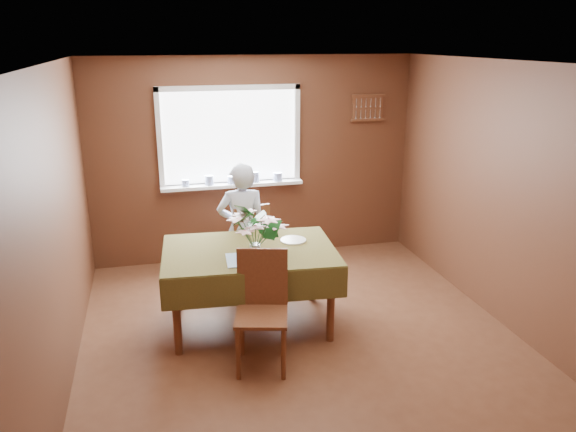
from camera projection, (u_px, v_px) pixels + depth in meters
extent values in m
plane|color=#59311E|center=(302.00, 341.00, 5.22)|extent=(4.50, 4.50, 0.00)
plane|color=white|center=(305.00, 63.00, 4.46)|extent=(4.50, 4.50, 0.00)
plane|color=brown|center=(255.00, 160.00, 6.91)|extent=(4.00, 0.00, 4.00)
plane|color=brown|center=(426.00, 345.00, 2.76)|extent=(4.00, 0.00, 4.00)
plane|color=brown|center=(57.00, 231.00, 4.37)|extent=(0.00, 4.50, 4.50)
plane|color=brown|center=(507.00, 197.00, 5.30)|extent=(0.00, 4.50, 4.50)
cube|color=white|center=(230.00, 137.00, 6.74)|extent=(1.60, 0.01, 1.10)
cube|color=white|center=(229.00, 88.00, 6.55)|extent=(1.72, 0.06, 0.06)
cube|color=white|center=(232.00, 184.00, 6.90)|extent=(1.72, 0.06, 0.06)
cube|color=white|center=(159.00, 140.00, 6.54)|extent=(0.06, 0.06, 1.22)
cube|color=white|center=(297.00, 134.00, 6.92)|extent=(0.06, 0.06, 1.22)
cube|color=white|center=(232.00, 185.00, 6.84)|extent=(1.72, 0.20, 0.04)
cylinder|color=white|center=(186.00, 183.00, 6.67)|extent=(0.09, 0.09, 0.08)
cylinder|color=white|center=(209.00, 180.00, 6.73)|extent=(0.11, 0.11, 0.12)
cylinder|color=white|center=(232.00, 180.00, 6.80)|extent=(0.12, 0.12, 0.09)
cylinder|color=white|center=(255.00, 177.00, 6.86)|extent=(0.10, 0.10, 0.13)
cylinder|color=white|center=(278.00, 177.00, 6.92)|extent=(0.11, 0.11, 0.10)
cube|color=brown|center=(368.00, 108.00, 7.04)|extent=(0.40, 0.03, 0.30)
cube|color=brown|center=(369.00, 96.00, 6.98)|extent=(0.44, 0.04, 0.03)
cube|color=brown|center=(368.00, 120.00, 7.08)|extent=(0.44, 0.04, 0.03)
cylinder|color=brown|center=(177.00, 317.00, 4.90)|extent=(0.07, 0.07, 0.73)
cylinder|color=brown|center=(331.00, 304.00, 5.12)|extent=(0.07, 0.07, 0.73)
cylinder|color=brown|center=(178.00, 277.00, 5.71)|extent=(0.07, 0.07, 0.73)
cylinder|color=brown|center=(311.00, 268.00, 5.93)|extent=(0.07, 0.07, 0.73)
cube|color=brown|center=(249.00, 252.00, 5.30)|extent=(1.62, 1.15, 0.04)
cube|color=#413917|center=(249.00, 250.00, 5.29)|extent=(1.69, 1.21, 0.01)
cube|color=#413917|center=(256.00, 289.00, 4.82)|extent=(1.61, 0.13, 0.29)
cube|color=#413917|center=(244.00, 245.00, 5.85)|extent=(1.61, 0.13, 0.29)
cube|color=#413917|center=(163.00, 270.00, 5.20)|extent=(0.09, 1.09, 0.29)
cube|color=#413917|center=(332.00, 259.00, 5.46)|extent=(0.09, 1.09, 0.29)
cube|color=#51BCE5|center=(252.00, 259.00, 5.04)|extent=(0.49, 0.37, 0.01)
cylinder|color=brown|center=(253.00, 258.00, 6.57)|extent=(0.04, 0.04, 0.45)
cylinder|color=brown|center=(224.00, 264.00, 6.40)|extent=(0.04, 0.04, 0.45)
cylinder|color=brown|center=(267.00, 269.00, 6.27)|extent=(0.04, 0.04, 0.45)
cylinder|color=brown|center=(238.00, 275.00, 6.10)|extent=(0.04, 0.04, 0.45)
cube|color=brown|center=(245.00, 246.00, 6.26)|extent=(0.52, 0.52, 0.03)
cube|color=brown|center=(252.00, 229.00, 6.02)|extent=(0.41, 0.14, 0.50)
cylinder|color=brown|center=(238.00, 354.00, 4.57)|extent=(0.04, 0.04, 0.46)
cylinder|color=brown|center=(283.00, 354.00, 4.56)|extent=(0.04, 0.04, 0.46)
cylinder|color=brown|center=(242.00, 331.00, 4.92)|extent=(0.04, 0.04, 0.46)
cylinder|color=brown|center=(284.00, 332.00, 4.92)|extent=(0.04, 0.04, 0.46)
cube|color=brown|center=(262.00, 316.00, 4.67)|extent=(0.53, 0.53, 0.03)
cube|color=brown|center=(262.00, 277.00, 4.78)|extent=(0.42, 0.14, 0.51)
imported|color=white|center=(242.00, 230.00, 6.00)|extent=(0.55, 0.38, 1.46)
cylinder|color=white|center=(255.00, 250.00, 5.09)|extent=(0.10, 0.10, 0.12)
cylinder|color=#33662D|center=(255.00, 240.00, 5.06)|extent=(0.06, 0.06, 0.09)
cylinder|color=white|center=(293.00, 240.00, 5.50)|extent=(0.32, 0.32, 0.01)
cube|color=silver|center=(265.00, 256.00, 5.10)|extent=(0.04, 0.24, 0.00)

